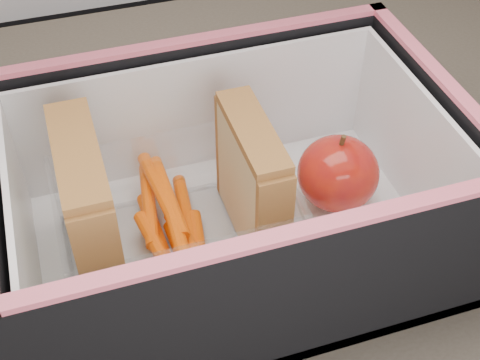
% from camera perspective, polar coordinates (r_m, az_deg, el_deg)
% --- Properties ---
extents(kitchen_table, '(1.20, 0.80, 0.75)m').
position_cam_1_polar(kitchen_table, '(0.65, -0.08, -7.45)').
color(kitchen_table, brown).
rests_on(kitchen_table, ground).
extents(lunch_bag, '(0.34, 0.30, 0.33)m').
position_cam_1_polar(lunch_bag, '(0.49, -0.93, 0.10)').
color(lunch_bag, black).
rests_on(lunch_bag, kitchen_table).
extents(plastic_tub, '(0.17, 0.12, 0.07)m').
position_cam_1_polar(plastic_tub, '(0.50, -5.52, -3.28)').
color(plastic_tub, white).
rests_on(plastic_tub, lunch_bag).
extents(sandwich_left, '(0.03, 0.11, 0.12)m').
position_cam_1_polar(sandwich_left, '(0.48, -12.72, -2.67)').
color(sandwich_left, tan).
rests_on(sandwich_left, plastic_tub).
extents(sandwich_right, '(0.03, 0.09, 0.10)m').
position_cam_1_polar(sandwich_right, '(0.49, 1.03, -0.12)').
color(sandwich_right, tan).
rests_on(sandwich_right, plastic_tub).
extents(carrot_sticks, '(0.05, 0.15, 0.03)m').
position_cam_1_polar(carrot_sticks, '(0.51, -5.66, -4.28)').
color(carrot_sticks, '#EE4900').
rests_on(carrot_sticks, plastic_tub).
extents(paper_napkin, '(0.07, 0.08, 0.01)m').
position_cam_1_polar(paper_napkin, '(0.56, 8.47, -1.94)').
color(paper_napkin, white).
rests_on(paper_napkin, lunch_bag).
extents(red_apple, '(0.07, 0.07, 0.07)m').
position_cam_1_polar(red_apple, '(0.53, 8.36, 0.56)').
color(red_apple, maroon).
rests_on(red_apple, paper_napkin).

